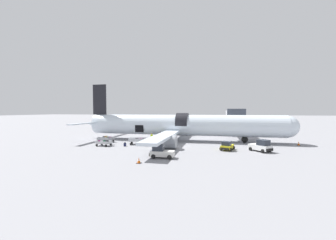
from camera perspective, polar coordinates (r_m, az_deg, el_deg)
ground_plane at (r=34.16m, az=2.23°, el=-7.31°), size 500.00×500.00×0.00m
jet_bridge_stub at (r=47.33m, az=17.80°, el=0.95°), size 3.48×12.69×6.26m
airplane at (r=40.45m, az=3.35°, el=-1.51°), size 41.57×35.04×11.45m
baggage_tug_lead at (r=32.08m, az=16.06°, el=-7.00°), size 2.37×3.03×1.35m
baggage_tug_mid at (r=32.69m, az=24.35°, el=-6.67°), size 3.18×3.32×1.74m
baggage_tug_rear at (r=25.89m, az=-1.89°, el=-8.95°), size 3.09×1.87×1.64m
baggage_cart_loading at (r=36.54m, az=-8.12°, el=-5.75°), size 4.16×2.57×1.16m
baggage_cart_queued at (r=36.14m, az=-17.26°, el=-6.17°), size 3.43×1.94×1.02m
baggage_cart_empty at (r=40.47m, az=-16.69°, el=-5.08°), size 3.87×2.50×1.17m
ground_crew_loader_a at (r=37.90m, az=-4.55°, el=-4.93°), size 0.59×0.53×1.74m
ground_crew_loader_b at (r=38.06m, az=-0.87°, el=-5.00°), size 0.56×0.41×1.61m
ground_crew_driver at (r=34.00m, az=-4.11°, el=-5.95°), size 0.49×0.52×1.57m
suitcase_on_tarmac_upright at (r=34.34m, az=-6.20°, el=-6.76°), size 0.47×0.38×0.71m
suitcase_on_tarmac_spare at (r=34.90m, az=-11.85°, el=-6.70°), size 0.46×0.34×0.65m
safety_cone_nose at (r=41.44m, az=32.46°, el=-5.54°), size 0.50×0.50×0.65m
safety_cone_engine_left at (r=23.65m, az=-8.08°, el=-11.09°), size 0.53×0.53×0.63m
safety_cone_wingtip at (r=32.62m, az=1.90°, el=-7.33°), size 0.55×0.55×0.55m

